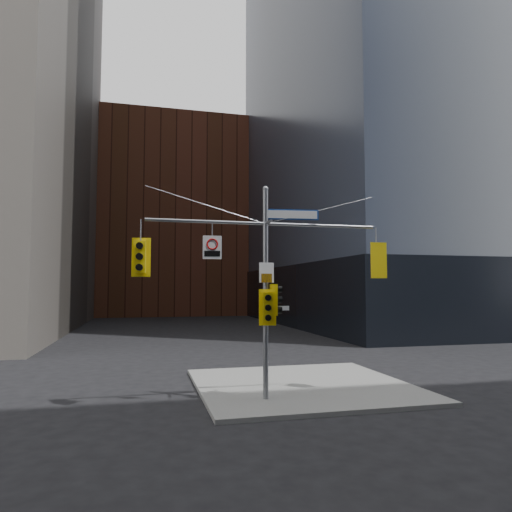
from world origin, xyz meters
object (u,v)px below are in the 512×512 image
regulatory_sign_arm (212,247)px  traffic_light_pole_front (268,308)px  traffic_light_west_arm (140,257)px  traffic_light_east_arm (376,261)px  traffic_light_pole_side (275,300)px  signal_assembly (266,270)px  street_sign_blade (293,215)px

regulatory_sign_arm → traffic_light_pole_front: bearing=-3.6°
traffic_light_west_arm → traffic_light_east_arm: 8.25m
traffic_light_west_arm → traffic_light_pole_side: size_ratio=1.18×
signal_assembly → traffic_light_west_arm: signal_assembly is taller
signal_assembly → traffic_light_west_arm: 4.13m
signal_assembly → street_sign_blade: size_ratio=4.38×
traffic_light_east_arm → traffic_light_pole_front: traffic_light_east_arm is taller
signal_assembly → street_sign_blade: signal_assembly is taller
traffic_light_east_arm → traffic_light_pole_front: size_ratio=1.06×
traffic_light_east_arm → traffic_light_pole_side: bearing=1.4°
regulatory_sign_arm → street_sign_blade: bearing=4.6°
traffic_light_pole_front → traffic_light_east_arm: bearing=15.7°
traffic_light_pole_front → regulatory_sign_arm: bearing=-175.7°
traffic_light_pole_front → street_sign_blade: bearing=27.7°
traffic_light_west_arm → traffic_light_pole_side: 4.65m
traffic_light_pole_side → traffic_light_pole_front: size_ratio=0.88×
traffic_light_east_arm → street_sign_blade: street_sign_blade is taller
street_sign_blade → regulatory_sign_arm: bearing=-172.7°
traffic_light_west_arm → traffic_light_pole_front: size_ratio=1.04×
traffic_light_pole_side → regulatory_sign_arm: (-2.15, -0.02, 1.76)m
traffic_light_pole_front → regulatory_sign_arm: regulatory_sign_arm is taller
traffic_light_east_arm → street_sign_blade: (-3.17, 0.00, 1.55)m
traffic_light_pole_front → regulatory_sign_arm: size_ratio=1.56×
traffic_light_east_arm → traffic_light_pole_side: traffic_light_east_arm is taller
traffic_light_pole_front → street_sign_blade: 3.33m
traffic_light_east_arm → regulatory_sign_arm: (-5.96, -0.02, 0.37)m
signal_assembly → traffic_light_pole_front: (0.00, -0.27, -1.25)m
signal_assembly → regulatory_sign_arm: bearing=-179.4°
traffic_light_pole_side → street_sign_blade: (0.65, 0.00, 2.93)m
traffic_light_west_arm → signal_assembly: bearing=7.7°
traffic_light_west_arm → traffic_light_pole_front: traffic_light_west_arm is taller
traffic_light_west_arm → regulatory_sign_arm: size_ratio=1.61×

